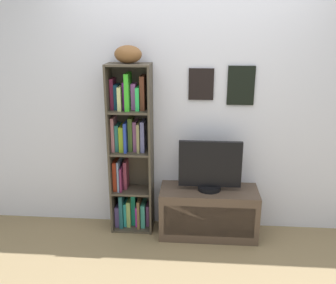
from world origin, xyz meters
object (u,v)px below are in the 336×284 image
(bookshelf, at_px, (130,152))
(tv_stand, at_px, (208,212))
(football, at_px, (128,54))
(television, at_px, (210,167))

(bookshelf, distance_m, tv_stand, 0.96)
(football, relative_size, television, 0.42)
(tv_stand, bearing_deg, football, 174.99)
(bookshelf, relative_size, tv_stand, 1.76)
(football, height_order, tv_stand, football)
(bookshelf, xyz_separation_m, tv_stand, (0.78, -0.10, -0.56))
(bookshelf, height_order, tv_stand, bookshelf)
(football, relative_size, tv_stand, 0.27)
(football, bearing_deg, television, -4.92)
(bookshelf, relative_size, football, 6.62)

